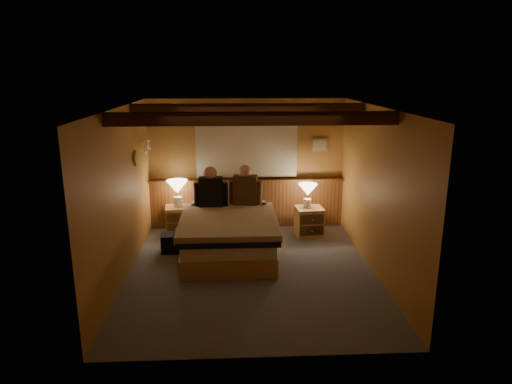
{
  "coord_description": "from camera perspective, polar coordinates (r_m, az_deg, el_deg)",
  "views": [
    {
      "loc": [
        -0.25,
        -6.22,
        2.88
      ],
      "look_at": [
        0.09,
        0.4,
        1.11
      ],
      "focal_mm": 32.0,
      "sensor_mm": 36.0,
      "label": 1
    }
  ],
  "objects": [
    {
      "name": "wall_back",
      "position": [
        8.49,
        -1.18,
        3.51
      ],
      "size": [
        3.6,
        0.0,
        3.6
      ],
      "primitive_type": "plane",
      "rotation": [
        1.57,
        0.0,
        0.0
      ],
      "color": "#B68441",
      "rests_on": "floor"
    },
    {
      "name": "curtain_window",
      "position": [
        8.37,
        -1.18,
        5.58
      ],
      "size": [
        2.18,
        0.09,
        1.11
      ],
      "color": "#472511",
      "rests_on": "wall_back"
    },
    {
      "name": "nightstand_left",
      "position": [
        8.48,
        -9.69,
        -3.4
      ],
      "size": [
        0.49,
        0.45,
        0.49
      ],
      "rotation": [
        0.0,
        0.0,
        0.11
      ],
      "color": "tan",
      "rests_on": "floor"
    },
    {
      "name": "lamp_right",
      "position": [
        8.1,
        6.49,
        0.11
      ],
      "size": [
        0.33,
        0.33,
        0.44
      ],
      "color": "white",
      "rests_on": "nightstand_right"
    },
    {
      "name": "wall_front",
      "position": [
        4.46,
        0.49,
        -7.2
      ],
      "size": [
        3.6,
        0.0,
        3.6
      ],
      "primitive_type": "plane",
      "rotation": [
        -1.57,
        0.0,
        0.0
      ],
      "color": "#B68441",
      "rests_on": "floor"
    },
    {
      "name": "person_left",
      "position": [
        7.74,
        -5.67,
        0.29
      ],
      "size": [
        0.58,
        0.24,
        0.7
      ],
      "rotation": [
        0.0,
        0.0,
        -0.04
      ],
      "color": "black",
      "rests_on": "bed"
    },
    {
      "name": "wainscot",
      "position": [
        8.6,
        -1.14,
        -1.24
      ],
      "size": [
        3.6,
        0.23,
        0.94
      ],
      "color": "brown",
      "rests_on": "wall_back"
    },
    {
      "name": "ceiling_beams",
      "position": [
        6.4,
        -0.69,
        9.82
      ],
      "size": [
        3.6,
        1.65,
        0.16
      ],
      "color": "#472511",
      "rests_on": "ceiling"
    },
    {
      "name": "wall_left",
      "position": [
        6.63,
        -16.35,
        -0.37
      ],
      "size": [
        0.0,
        4.2,
        4.2
      ],
      "primitive_type": "plane",
      "rotation": [
        1.57,
        0.0,
        1.57
      ],
      "color": "#B68441",
      "rests_on": "floor"
    },
    {
      "name": "lamp_left",
      "position": [
        8.3,
        -9.81,
        0.46
      ],
      "size": [
        0.38,
        0.38,
        0.49
      ],
      "color": "white",
      "rests_on": "nightstand_left"
    },
    {
      "name": "nightstand_right",
      "position": [
        8.27,
        6.66,
        -3.68
      ],
      "size": [
        0.51,
        0.46,
        0.52
      ],
      "rotation": [
        0.0,
        0.0,
        0.09
      ],
      "color": "tan",
      "rests_on": "floor"
    },
    {
      "name": "bed",
      "position": [
        7.32,
        -3.4,
        -5.39
      ],
      "size": [
        1.51,
        1.93,
        0.66
      ],
      "rotation": [
        0.0,
        0.0,
        0.0
      ],
      "color": "tan",
      "rests_on": "floor"
    },
    {
      "name": "wall_right",
      "position": [
        6.76,
        14.82,
        0.04
      ],
      "size": [
        0.0,
        4.2,
        4.2
      ],
      "primitive_type": "plane",
      "rotation": [
        1.57,
        0.0,
        -1.57
      ],
      "color": "#B68441",
      "rests_on": "floor"
    },
    {
      "name": "coat_rail",
      "position": [
        8.03,
        -13.51,
        5.83
      ],
      "size": [
        0.05,
        0.55,
        0.24
      ],
      "color": "white",
      "rests_on": "wall_left"
    },
    {
      "name": "framed_print",
      "position": [
        8.56,
        7.93,
        5.84
      ],
      "size": [
        0.3,
        0.04,
        0.25
      ],
      "color": "tan",
      "rests_on": "wall_back"
    },
    {
      "name": "floor",
      "position": [
        6.86,
        -0.58,
        -9.89
      ],
      "size": [
        4.2,
        4.2,
        0.0
      ],
      "primitive_type": "plane",
      "color": "#575C67",
      "rests_on": "ground"
    },
    {
      "name": "person_right",
      "position": [
        7.8,
        -1.36,
        0.51
      ],
      "size": [
        0.58,
        0.28,
        0.71
      ],
      "rotation": [
        0.0,
        0.0,
        -0.14
      ],
      "color": "#442D1B",
      "rests_on": "bed"
    },
    {
      "name": "duffel_bag",
      "position": [
        7.64,
        -9.88,
        -6.19
      ],
      "size": [
        0.51,
        0.32,
        0.35
      ],
      "rotation": [
        0.0,
        0.0,
        0.06
      ],
      "color": "black",
      "rests_on": "floor"
    },
    {
      "name": "ceiling",
      "position": [
        6.25,
        -0.64,
        10.52
      ],
      "size": [
        4.2,
        4.2,
        0.0
      ],
      "primitive_type": "plane",
      "rotation": [
        3.14,
        0.0,
        0.0
      ],
      "color": "#BC9146",
      "rests_on": "wall_back"
    }
  ]
}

